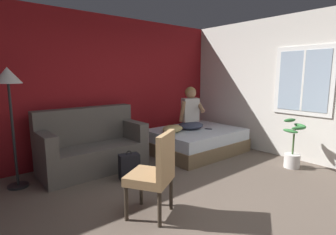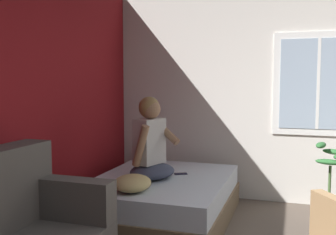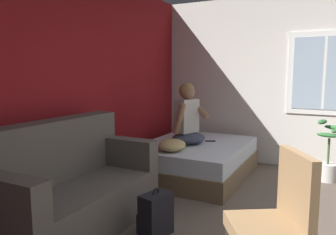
{
  "view_description": "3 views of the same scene",
  "coord_description": "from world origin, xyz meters",
  "px_view_note": "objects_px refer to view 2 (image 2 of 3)",
  "views": [
    {
      "loc": [
        -2.18,
        -1.69,
        1.6
      ],
      "look_at": [
        0.64,
        1.68,
        0.88
      ],
      "focal_mm": 28.0,
      "sensor_mm": 36.0,
      "label": 1
    },
    {
      "loc": [
        -2.27,
        0.65,
        1.51
      ],
      "look_at": [
        1.05,
        1.73,
        1.19
      ],
      "focal_mm": 42.0,
      "sensor_mm": 36.0,
      "label": 2
    },
    {
      "loc": [
        -2.67,
        0.24,
        1.49
      ],
      "look_at": [
        0.62,
        1.92,
        0.99
      ],
      "focal_mm": 35.0,
      "sensor_mm": 36.0,
      "label": 3
    }
  ],
  "objects_px": {
    "throw_pillow": "(132,183)",
    "potted_plant": "(329,193)",
    "bed": "(162,199)",
    "cell_phone": "(181,174)",
    "person_seated": "(151,145)"
  },
  "relations": [
    {
      "from": "throw_pillow",
      "to": "potted_plant",
      "type": "relative_size",
      "value": 0.56
    },
    {
      "from": "bed",
      "to": "cell_phone",
      "type": "relative_size",
      "value": 12.64
    },
    {
      "from": "bed",
      "to": "throw_pillow",
      "type": "distance_m",
      "value": 0.65
    },
    {
      "from": "bed",
      "to": "person_seated",
      "type": "relative_size",
      "value": 2.08
    },
    {
      "from": "person_seated",
      "to": "potted_plant",
      "type": "distance_m",
      "value": 2.02
    },
    {
      "from": "throw_pillow",
      "to": "potted_plant",
      "type": "height_order",
      "value": "potted_plant"
    },
    {
      "from": "person_seated",
      "to": "potted_plant",
      "type": "bearing_deg",
      "value": -69.93
    },
    {
      "from": "throw_pillow",
      "to": "cell_phone",
      "type": "bearing_deg",
      "value": -18.56
    },
    {
      "from": "throw_pillow",
      "to": "potted_plant",
      "type": "xyz_separation_m",
      "value": [
        1.15,
        -1.84,
        -0.25
      ]
    },
    {
      "from": "person_seated",
      "to": "potted_plant",
      "type": "relative_size",
      "value": 1.03
    },
    {
      "from": "bed",
      "to": "person_seated",
      "type": "bearing_deg",
      "value": 126.7
    },
    {
      "from": "bed",
      "to": "potted_plant",
      "type": "height_order",
      "value": "potted_plant"
    },
    {
      "from": "throw_pillow",
      "to": "person_seated",
      "type": "bearing_deg",
      "value": -0.75
    },
    {
      "from": "throw_pillow",
      "to": "bed",
      "type": "bearing_deg",
      "value": -10.59
    },
    {
      "from": "bed",
      "to": "cell_phone",
      "type": "distance_m",
      "value": 0.36
    }
  ]
}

